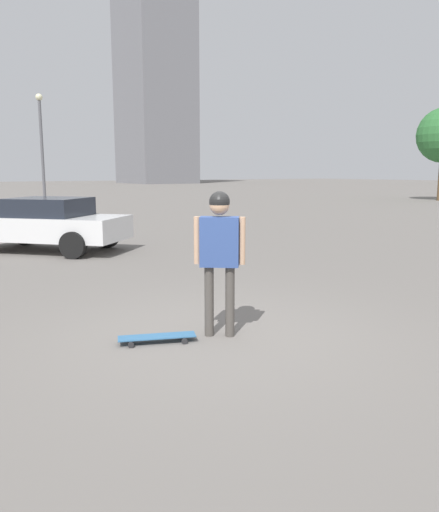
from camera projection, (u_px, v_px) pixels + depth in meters
name	position (u px, v px, depth m)	size (l,w,h in m)	color
ground_plane	(220.00, 336.00, 6.23)	(220.00, 220.00, 0.00)	slate
person	(220.00, 244.00, 6.04)	(0.51, 0.45, 1.79)	#4C4742
skateboard	(157.00, 337.00, 5.97)	(0.94, 0.53, 0.08)	#336693
car_parked_near	(47.00, 223.00, 12.77)	(4.07, 4.16, 1.37)	silver
building_block_distant	(154.00, 63.00, 88.57)	(10.65, 13.38, 42.21)	slate
lamp_post	(42.00, 147.00, 20.40)	(0.28, 0.28, 5.14)	#59595E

